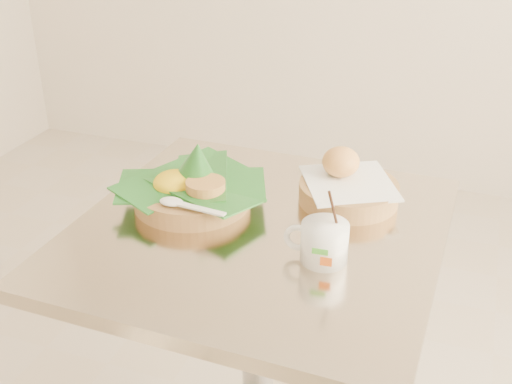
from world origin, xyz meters
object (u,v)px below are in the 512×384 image
(cafe_table, at_px, (258,316))
(coffee_mug, at_px, (323,241))
(bread_basket, at_px, (347,187))
(rice_basket, at_px, (192,186))

(cafe_table, xyz_separation_m, coffee_mug, (0.15, -0.07, 0.26))
(bread_basket, distance_m, coffee_mug, 0.24)
(cafe_table, height_order, coffee_mug, coffee_mug)
(coffee_mug, bearing_deg, cafe_table, 154.66)
(rice_basket, distance_m, coffee_mug, 0.33)
(cafe_table, bearing_deg, rice_basket, 164.88)
(cafe_table, xyz_separation_m, bread_basket, (0.14, 0.17, 0.25))
(cafe_table, distance_m, bread_basket, 0.33)
(cafe_table, relative_size, rice_basket, 2.48)
(bread_basket, bearing_deg, cafe_table, -129.43)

